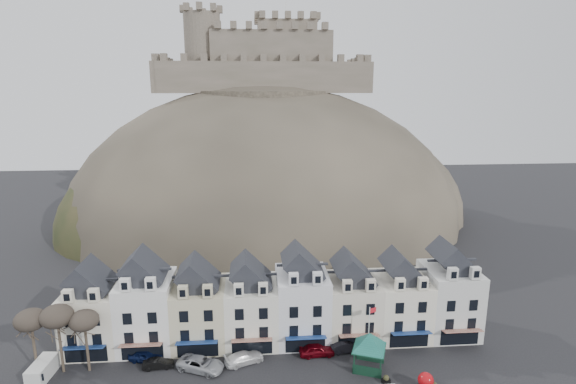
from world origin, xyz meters
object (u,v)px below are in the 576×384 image
object	(u,v)px
bus_shelter	(370,341)
red_buoy	(426,382)
car_silver	(201,364)
car_maroon	(317,350)
car_charcoal	(348,346)
flagpole	(369,330)
car_navy	(145,356)
car_white	(244,358)
car_black	(158,364)
white_van	(42,370)

from	to	relation	value
bus_shelter	red_buoy	distance (m)	7.44
car_silver	car_maroon	world-z (taller)	car_silver
red_buoy	car_maroon	world-z (taller)	red_buoy
car_charcoal	bus_shelter	bearing A→B (deg)	-160.24
car_silver	flagpole	bearing A→B (deg)	-66.09
car_maroon	car_navy	bearing A→B (deg)	85.88
bus_shelter	car_maroon	world-z (taller)	bus_shelter
red_buoy	car_silver	size ratio (longest dim) A/B	0.39
car_navy	car_white	world-z (taller)	car_navy
bus_shelter	car_black	distance (m)	25.73
car_navy	car_white	size ratio (longest dim) A/B	0.85
bus_shelter	car_navy	bearing A→B (deg)	-166.18
flagpole	car_navy	world-z (taller)	flagpole
red_buoy	car_maroon	xyz separation A→B (m)	(-11.20, 7.71, -0.34)
bus_shelter	red_buoy	xyz separation A→B (m)	(5.34, -4.48, -2.60)
red_buoy	car_navy	distance (m)	33.65
car_navy	car_white	bearing A→B (deg)	-80.49
car_charcoal	car_navy	bearing A→B (deg)	85.62
car_black	car_maroon	bearing A→B (deg)	-91.66
bus_shelter	flagpole	distance (m)	1.99
car_navy	car_maroon	xyz separation A→B (m)	(21.44, -0.46, 0.05)
car_white	car_black	bearing A→B (deg)	68.64
car_silver	car_maroon	distance (m)	14.52
flagpole	car_black	xyz separation A→B (m)	(-25.91, 0.24, -3.48)
red_buoy	flagpole	size ratio (longest dim) A/B	0.30
car_white	car_silver	bearing A→B (deg)	78.27
red_buoy	white_van	bearing A→B (deg)	172.42
flagpole	bus_shelter	bearing A→B (deg)	-103.51
car_maroon	white_van	bearing A→B (deg)	90.37
car_navy	car_white	distance (m)	12.32
flagpole	car_white	size ratio (longest dim) A/B	1.45
car_black	car_white	distance (m)	10.40
car_maroon	car_charcoal	distance (m)	4.14
flagpole	car_black	distance (m)	26.15
car_silver	car_maroon	size ratio (longest dim) A/B	1.25
white_van	car_silver	distance (m)	18.34
flagpole	car_charcoal	xyz separation A→B (m)	(-2.22, 1.97, -3.32)
car_charcoal	flagpole	bearing A→B (deg)	-136.31
bus_shelter	car_charcoal	world-z (taller)	bus_shelter
flagpole	car_navy	size ratio (longest dim) A/B	1.70
car_navy	car_black	distance (m)	2.41
bus_shelter	car_navy	size ratio (longest dim) A/B	1.67
red_buoy	car_maroon	distance (m)	13.60
bus_shelter	car_white	xyz separation A→B (m)	(-15.06, 2.36, -3.00)
white_van	car_white	xyz separation A→B (m)	(23.54, 1.00, -0.29)
car_charcoal	red_buoy	bearing A→B (deg)	-144.34
white_van	car_white	bearing A→B (deg)	6.59
car_maroon	car_charcoal	xyz separation A→B (m)	(4.09, 0.63, -0.00)
car_black	car_maroon	world-z (taller)	car_maroon
white_van	car_black	bearing A→B (deg)	7.54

